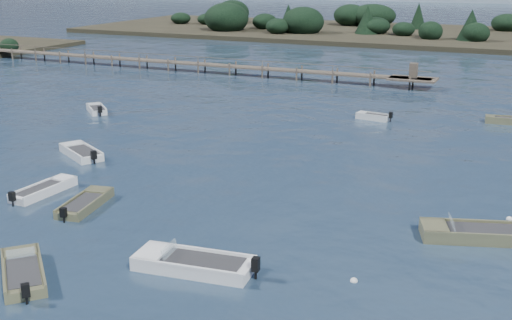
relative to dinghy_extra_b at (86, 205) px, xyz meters
The scene contains 14 objects.
ground 55.08m from the dinghy_extra_b, 84.85° to the left, with size 400.00×400.00×0.00m, color #172535.
dinghy_extra_b is the anchor object (origin of this frame).
dinghy_mid_white_b 20.14m from the dinghy_extra_b, 12.53° to the left, with size 5.45×3.32×1.33m.
tender_far_grey_b 35.58m from the dinghy_extra_b, 57.46° to the left, with size 3.39×1.55×1.14m.
tender_far_white 28.25m from the dinghy_extra_b, 71.71° to the left, with size 3.15×1.48×1.06m.
dinghy_extra_a 3.63m from the dinghy_extra_b, 168.33° to the left, with size 1.46×4.55×1.07m.
dinghy_mid_white_a 9.94m from the dinghy_extra_b, 24.16° to the right, with size 5.61×2.52×1.29m.
tender_far_grey 24.03m from the dinghy_extra_b, 126.59° to the left, with size 3.26×3.12×1.16m.
dinghy_mid_grey 10.15m from the dinghy_extra_b, 130.53° to the left, with size 4.46×3.48×1.16m.
dinghy_near_olive 8.22m from the dinghy_extra_b, 69.09° to the right, with size 4.28×4.15×1.14m.
buoy_b 15.83m from the dinghy_extra_b, ahead, with size 0.32×0.32×0.32m, color silver.
buoy_c 4.80m from the dinghy_extra_b, 155.42° to the left, with size 0.32×0.32×0.32m, color silver.
buoy_d 22.42m from the dinghy_extra_b, 20.06° to the left, with size 0.32×0.32×0.32m, color silver.
jetty 46.03m from the dinghy_extra_b, 111.40° to the left, with size 64.50×3.20×3.40m.
Camera 1 is at (17.00, -20.60, 12.55)m, focal length 45.00 mm.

